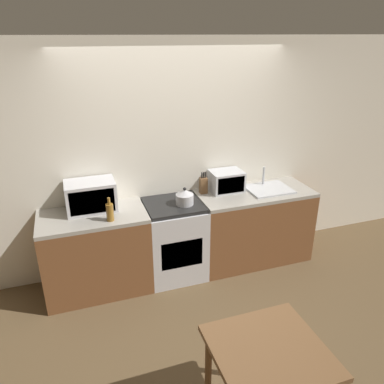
% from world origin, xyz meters
% --- Properties ---
extents(ground_plane, '(16.00, 16.00, 0.00)m').
position_xyz_m(ground_plane, '(0.00, 0.00, 0.00)').
color(ground_plane, brown).
extents(wall_back, '(10.00, 0.06, 2.60)m').
position_xyz_m(wall_back, '(0.00, 1.12, 1.30)').
color(wall_back, silver).
rests_on(wall_back, ground_plane).
extents(counter_left_run, '(1.10, 0.62, 0.90)m').
position_xyz_m(counter_left_run, '(-1.00, 0.78, 0.45)').
color(counter_left_run, brown).
rests_on(counter_left_run, ground_plane).
extents(counter_right_run, '(1.36, 0.62, 0.90)m').
position_xyz_m(counter_right_run, '(0.87, 0.78, 0.45)').
color(counter_right_run, brown).
rests_on(counter_right_run, ground_plane).
extents(stove_range, '(0.64, 0.62, 0.90)m').
position_xyz_m(stove_range, '(-0.13, 0.78, 0.45)').
color(stove_range, silver).
rests_on(stove_range, ground_plane).
extents(kettle, '(0.19, 0.19, 0.20)m').
position_xyz_m(kettle, '(-0.02, 0.72, 0.98)').
color(kettle, '#B7B7BC').
rests_on(kettle, stove_range).
extents(microwave, '(0.51, 0.33, 0.32)m').
position_xyz_m(microwave, '(-0.99, 0.90, 1.06)').
color(microwave, silver).
rests_on(microwave, counter_left_run).
extents(bottle, '(0.07, 0.07, 0.25)m').
position_xyz_m(bottle, '(-0.84, 0.60, 1.00)').
color(bottle, olive).
rests_on(bottle, counter_left_run).
extents(knife_block, '(0.08, 0.07, 0.26)m').
position_xyz_m(knife_block, '(0.28, 0.95, 1.00)').
color(knife_block, brown).
rests_on(knife_block, counter_right_run).
extents(toaster_oven, '(0.37, 0.29, 0.24)m').
position_xyz_m(toaster_oven, '(0.56, 0.92, 1.02)').
color(toaster_oven, silver).
rests_on(toaster_oven, counter_right_run).
extents(sink_basin, '(0.51, 0.41, 0.24)m').
position_xyz_m(sink_basin, '(1.05, 0.79, 0.91)').
color(sink_basin, silver).
rests_on(sink_basin, counter_right_run).
extents(dining_table, '(0.73, 0.71, 0.74)m').
position_xyz_m(dining_table, '(-0.08, -1.24, 0.63)').
color(dining_table, brown).
rests_on(dining_table, ground_plane).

